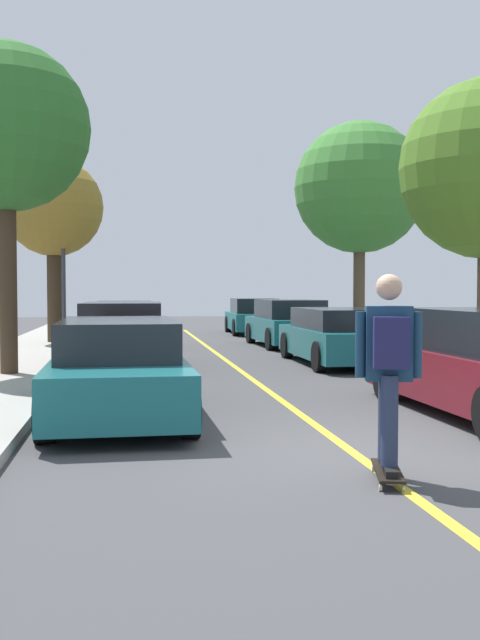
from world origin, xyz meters
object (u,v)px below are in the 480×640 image
(parked_car_right_near, at_px, (340,336))
(skateboard, at_px, (387,471))
(parked_car_left_nearest, at_px, (118,368))
(parked_car_left_far, at_px, (124,324))
(skateboarder, at_px, (389,360))
(street_tree_left_nearest, at_px, (6,129))
(parked_car_right_far, at_px, (289,324))
(parked_car_right_farthest, at_px, (253,317))
(street_tree_right_near, at_px, (360,188))
(parked_car_left_near, at_px, (123,336))
(street_tree_left_near, at_px, (54,209))
(streetlamp, at_px, (63,235))

(parked_car_right_near, relative_size, skateboard, 5.29)
(parked_car_left_nearest, bearing_deg, parked_car_left_far, 89.99)
(parked_car_right_near, xyz_separation_m, skateboarder, (-2.49, -10.04, 0.43))
(street_tree_left_nearest, bearing_deg, parked_car_right_far, 46.97)
(parked_car_right_farthest, distance_m, street_tree_right_near, 8.12)
(parked_car_left_near, xyz_separation_m, street_tree_right_near, (6.97, 5.10, 4.03))
(skateboarder, bearing_deg, street_tree_left_near, 105.24)
(street_tree_left_near, bearing_deg, street_tree_right_near, -8.58)
(street_tree_left_nearest, height_order, skateboarder, street_tree_left_nearest)
(parked_car_right_farthest, height_order, street_tree_left_nearest, street_tree_left_nearest)
(parked_car_left_nearest, relative_size, parked_car_right_farthest, 1.10)
(parked_car_right_far, relative_size, street_tree_left_near, 0.79)
(streetlamp, relative_size, skateboard, 6.34)
(skateboard, bearing_deg, parked_car_left_near, 103.64)
(street_tree_right_near, xyz_separation_m, skateboarder, (-4.57, -15.07, -3.65))
(parked_car_left_near, distance_m, skateboard, 10.24)
(parked_car_left_far, bearing_deg, skateboarder, -81.26)
(street_tree_left_nearest, bearing_deg, skateboard, -60.56)
(parked_car_right_near, bearing_deg, parked_car_left_nearest, -128.04)
(parked_car_left_near, height_order, parked_car_right_near, parked_car_left_near)
(streetlamp, relative_size, skateboarder, 3.19)
(parked_car_left_far, bearing_deg, street_tree_left_nearest, -105.14)
(streetlamp, bearing_deg, parked_car_right_near, -41.09)
(parked_car_right_far, distance_m, skateboarder, 15.65)
(parked_car_left_nearest, height_order, parked_car_right_far, parked_car_right_far)
(parked_car_left_near, bearing_deg, skateboarder, -76.45)
(parked_car_right_near, relative_size, street_tree_left_near, 0.83)
(parked_car_left_nearest, height_order, street_tree_right_near, street_tree_right_near)
(skateboard, bearing_deg, street_tree_left_nearest, 119.44)
(parked_car_left_far, distance_m, streetlamp, 3.15)
(parked_car_left_near, xyz_separation_m, parked_car_right_near, (4.90, 0.07, -0.06))
(parked_car_left_near, relative_size, street_tree_right_near, 0.69)
(parked_car_right_near, relative_size, parked_car_right_far, 1.06)
(skateboard, distance_m, skateboarder, 0.99)
(street_tree_right_near, height_order, skateboarder, street_tree_right_near)
(parked_car_left_nearest, bearing_deg, street_tree_left_near, 99.30)
(street_tree_left_near, relative_size, skateboarder, 3.19)
(parked_car_left_far, relative_size, skateboarder, 2.34)
(parked_car_left_far, xyz_separation_m, parked_car_right_farthest, (4.90, 6.14, -0.02))
(street_tree_left_nearest, bearing_deg, skateboarder, -60.71)
(parked_car_right_farthest, distance_m, streetlamp, 9.30)
(parked_car_right_near, bearing_deg, street_tree_left_near, 137.46)
(parked_car_left_far, height_order, street_tree_left_nearest, street_tree_left_nearest)
(parked_car_left_nearest, relative_size, skateboard, 5.27)
(street_tree_right_near, height_order, skateboard, street_tree_right_near)
(parked_car_right_near, bearing_deg, parked_car_right_farthest, 90.01)
(parked_car_left_far, height_order, streetlamp, streetlamp)
(parked_car_left_near, relative_size, street_tree_left_nearest, 0.74)
(parked_car_left_far, height_order, parked_car_right_far, parked_car_right_far)
(parked_car_right_near, xyz_separation_m, parked_car_right_farthest, (-0.00, 11.75, 0.02))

